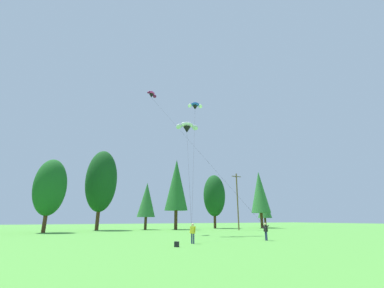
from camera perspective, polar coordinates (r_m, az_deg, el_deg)
name	(u,v)px	position (r m, az deg, el deg)	size (l,w,h in m)	color
treeline_tree_c	(50,187)	(48.15, -29.16, -8.42)	(4.95, 4.95, 11.67)	#472D19
treeline_tree_d	(101,181)	(54.36, -19.62, -7.77)	(5.97, 5.97, 15.45)	#472D19
treeline_tree_e	(147,200)	(54.66, -10.11, -12.18)	(3.66, 3.66, 9.37)	#472D19
treeline_tree_f	(176,185)	(54.87, -3.51, -9.05)	(4.79, 4.79, 14.48)	#472D19
treeline_tree_g	(214,195)	(61.87, 5.01, -11.40)	(5.11, 5.11, 12.25)	#472D19
treeline_tree_h	(260,192)	(64.71, 14.90, -10.33)	(4.52, 4.52, 13.29)	#472D19
treeline_tree_i	(264,205)	(71.38, 15.81, -13.01)	(3.55, 3.55, 8.88)	#472D19
utility_pole	(237,200)	(52.55, 10.13, -12.15)	(2.20, 0.26, 10.96)	brown
kite_flyer_near	(193,232)	(23.65, 0.16, -19.03)	(0.45, 0.59, 1.69)	navy
kite_flyer_mid	(266,230)	(28.05, 16.16, -17.99)	(0.61, 0.64, 1.69)	navy
parafoil_kite_high_blue_white	(195,106)	(40.83, 0.70, 8.50)	(7.90, 12.57, 18.70)	blue
parafoil_kite_mid_magenta	(152,95)	(44.31, -8.98, 10.86)	(8.02, 17.95, 21.19)	#D12893
parafoil_kite_far_white	(187,127)	(37.43, -1.12, 3.77)	(6.39, 11.55, 14.66)	white
backpack	(177,244)	(21.03, -3.45, -21.48)	(0.32, 0.24, 0.40)	black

